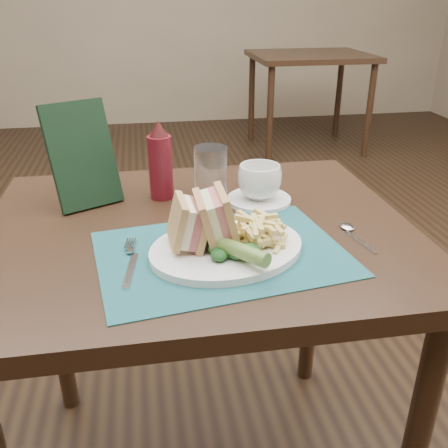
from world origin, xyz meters
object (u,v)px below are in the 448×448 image
placemat (221,253)px  sandwich_half_a (177,224)px  check_presenter (82,155)px  ketchup_bottle (160,160)px  coffee_cup (259,182)px  table_bg_right (307,102)px  plate (227,249)px  drinking_glass (211,174)px  sandwich_half_b (205,218)px  saucer (259,200)px  table_main (202,363)px

placemat → sandwich_half_a: 0.10m
check_presenter → ketchup_bottle: bearing=-24.7°
placemat → coffee_cup: size_ratio=4.49×
table_bg_right → check_presenter: 3.17m
table_bg_right → plate: (-1.20, -3.06, 0.38)m
drinking_glass → ketchup_bottle: 0.12m
sandwich_half_b → ketchup_bottle: size_ratio=0.57×
sandwich_half_b → drinking_glass: size_ratio=0.81×
table_bg_right → coffee_cup: 3.05m
sandwich_half_a → plate: bearing=-8.7°
sandwich_half_b → check_presenter: (-0.24, 0.28, 0.05)m
ketchup_bottle → check_presenter: size_ratio=0.78×
coffee_cup → saucer: bearing=0.0°
check_presenter → table_bg_right: bearing=35.1°
drinking_glass → coffee_cup: bearing=-13.5°
table_main → table_bg_right: 3.17m
placemat → coffee_cup: coffee_cup is taller
saucer → table_main: bearing=-146.4°
check_presenter → placemat: bearing=-74.9°
plate → sandwich_half_b: size_ratio=2.84×
table_bg_right → plate: bearing=-111.3°
table_main → placemat: bearing=-78.9°
placemat → drinking_glass: 0.27m
coffee_cup → sandwich_half_a: bearing=-132.6°
saucer → check_presenter: 0.42m
plate → ketchup_bottle: bearing=90.2°
placemat → ketchup_bottle: size_ratio=2.47×
plate → check_presenter: (-0.28, 0.30, 0.11)m
ketchup_bottle → saucer: bearing=-16.6°
table_main → drinking_glass: 0.46m
placemat → drinking_glass: drinking_glass is taller
coffee_cup → check_presenter: 0.41m
table_bg_right → sandwich_half_b: 3.32m
table_main → placemat: 0.40m
coffee_cup → check_presenter: (-0.40, 0.06, 0.07)m
table_bg_right → placemat: placemat is taller
sandwich_half_a → ketchup_bottle: size_ratio=0.51×
table_main → check_presenter: 0.57m
table_main → sandwich_half_b: sandwich_half_b is taller
table_main → sandwich_half_a: 0.46m
drinking_glass → check_presenter: size_ratio=0.54×
placemat → sandwich_half_a: size_ratio=4.88×
sandwich_half_b → saucer: bearing=55.0°
placemat → drinking_glass: size_ratio=3.53×
placemat → saucer: 0.27m
placemat → table_bg_right: bearing=68.5°
plate → ketchup_bottle: (-0.10, 0.30, 0.08)m
plate → coffee_cup: bearing=44.5°
saucer → drinking_glass: 0.13m
saucer → drinking_glass: (-0.11, 0.03, 0.06)m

